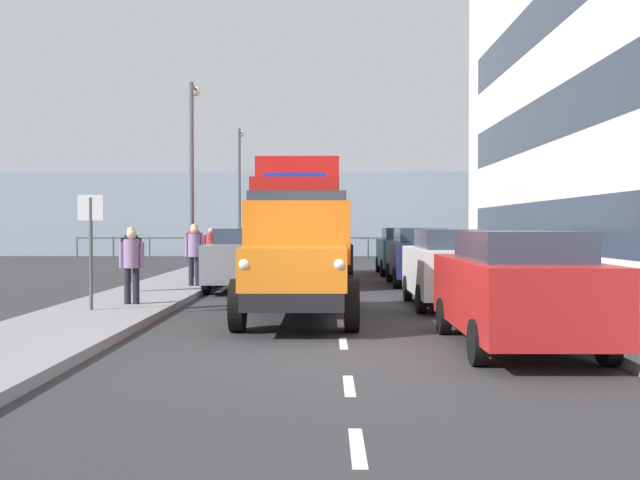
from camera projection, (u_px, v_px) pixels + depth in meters
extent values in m
plane|color=#2D2D30|center=(336.00, 288.00, 21.49)|extent=(80.00, 80.00, 0.00)
cube|color=gray|center=(498.00, 285.00, 21.44)|extent=(2.40, 39.70, 0.15)
cube|color=gray|center=(174.00, 285.00, 21.53)|extent=(2.40, 39.70, 0.15)
cube|color=silver|center=(357.00, 447.00, 6.03)|extent=(0.12, 1.10, 0.01)
cube|color=silver|center=(349.00, 385.00, 8.35)|extent=(0.12, 1.10, 0.01)
cube|color=silver|center=(343.00, 343.00, 11.34)|extent=(0.12, 1.10, 0.01)
cube|color=silver|center=(341.00, 323.00, 13.68)|extent=(0.12, 1.10, 0.01)
cube|color=silver|center=(338.00, 307.00, 16.44)|extent=(0.12, 1.10, 0.01)
cube|color=silver|center=(337.00, 295.00, 19.35)|extent=(0.12, 1.10, 0.01)
cube|color=silver|center=(336.00, 286.00, 21.98)|extent=(0.12, 1.10, 0.01)
cube|color=silver|center=(335.00, 280.00, 24.45)|extent=(0.12, 1.10, 0.01)
cube|color=silver|center=(334.00, 275.00, 26.85)|extent=(0.12, 1.10, 0.01)
cube|color=silver|center=(333.00, 271.00, 29.16)|extent=(0.12, 1.10, 0.01)
cube|color=silver|center=(333.00, 268.00, 31.82)|extent=(0.12, 1.10, 0.01)
cube|color=silver|center=(333.00, 265.00, 34.14)|extent=(0.12, 1.10, 0.01)
cube|color=silver|center=(332.00, 262.00, 36.61)|extent=(0.12, 1.10, 0.01)
cube|color=silver|center=(332.00, 260.00, 38.94)|extent=(0.12, 1.10, 0.01)
cube|color=#2D3847|center=(567.00, 226.00, 19.03)|extent=(0.08, 22.39, 1.40)
cube|color=#2D3847|center=(568.00, 108.00, 18.97)|extent=(0.08, 22.39, 1.40)
cube|color=#8C9EAD|center=(331.00, 214.00, 44.28)|extent=(80.00, 0.80, 5.00)
cylinder|color=#4C5156|center=(588.00, 248.00, 40.58)|extent=(0.08, 0.08, 1.20)
cylinder|color=#4C5156|center=(551.00, 248.00, 40.60)|extent=(0.08, 0.08, 1.20)
cylinder|color=#4C5156|center=(515.00, 248.00, 40.62)|extent=(0.08, 0.08, 1.20)
cylinder|color=#4C5156|center=(478.00, 248.00, 40.64)|extent=(0.08, 0.08, 1.20)
cylinder|color=#4C5156|center=(441.00, 248.00, 40.66)|extent=(0.08, 0.08, 1.20)
cylinder|color=#4C5156|center=(405.00, 248.00, 40.68)|extent=(0.08, 0.08, 1.20)
cylinder|color=#4C5156|center=(368.00, 248.00, 40.70)|extent=(0.08, 0.08, 1.20)
cylinder|color=#4C5156|center=(332.00, 248.00, 40.72)|extent=(0.08, 0.08, 1.20)
cylinder|color=#4C5156|center=(295.00, 248.00, 40.74)|extent=(0.08, 0.08, 1.20)
cylinder|color=#4C5156|center=(259.00, 248.00, 40.76)|extent=(0.08, 0.08, 1.20)
cylinder|color=#4C5156|center=(222.00, 248.00, 40.78)|extent=(0.08, 0.08, 1.20)
cylinder|color=#4C5156|center=(186.00, 248.00, 40.80)|extent=(0.08, 0.08, 1.20)
cylinder|color=#4C5156|center=(150.00, 248.00, 40.82)|extent=(0.08, 0.08, 1.20)
cylinder|color=#4C5156|center=(113.00, 248.00, 40.83)|extent=(0.08, 0.08, 1.20)
cylinder|color=#4C5156|center=(77.00, 248.00, 40.85)|extent=(0.08, 0.08, 1.20)
cube|color=#4C5156|center=(332.00, 238.00, 40.71)|extent=(28.00, 0.08, 0.08)
cube|color=black|center=(298.00, 288.00, 14.27)|extent=(1.64, 5.60, 0.30)
cube|color=orange|center=(294.00, 268.00, 12.41)|extent=(1.72, 1.90, 0.70)
cube|color=silver|center=(292.00, 273.00, 11.51)|extent=(1.16, 0.08, 0.56)
sphere|color=white|center=(339.00, 264.00, 11.50)|extent=(0.20, 0.20, 0.20)
sphere|color=white|center=(244.00, 264.00, 11.52)|extent=(0.20, 0.20, 0.20)
cube|color=orange|center=(298.00, 232.00, 13.91)|extent=(1.93, 1.34, 1.15)
cube|color=#2D3847|center=(298.00, 207.00, 13.90)|extent=(1.78, 1.23, 0.56)
cube|color=#2D2319|center=(301.00, 272.00, 15.61)|extent=(2.10, 2.80, 0.16)
cube|color=black|center=(349.00, 257.00, 15.59)|extent=(0.08, 2.80, 0.56)
cube|color=black|center=(253.00, 257.00, 15.61)|extent=(0.08, 2.80, 0.56)
cylinder|color=black|center=(352.00, 305.00, 12.58)|extent=(0.24, 0.90, 0.90)
cylinder|color=black|center=(238.00, 305.00, 12.60)|extent=(0.24, 0.90, 0.90)
cylinder|color=black|center=(347.00, 289.00, 15.80)|extent=(0.24, 0.90, 0.90)
cylinder|color=black|center=(256.00, 289.00, 15.82)|extent=(0.24, 0.90, 0.90)
cube|color=red|center=(295.00, 225.00, 21.04)|extent=(2.40, 2.21, 2.60)
cube|color=#2D3847|center=(295.00, 205.00, 21.03)|extent=(2.20, 2.04, 0.80)
cube|color=#1933B2|center=(295.00, 175.00, 21.02)|extent=(1.75, 0.20, 0.16)
cube|color=red|center=(301.00, 209.00, 25.03)|extent=(2.50, 5.95, 3.00)
cube|color=black|center=(300.00, 260.00, 24.12)|extent=(2.00, 8.07, 0.36)
cylinder|color=black|center=(336.00, 271.00, 21.14)|extent=(0.28, 1.04, 1.04)
cylinder|color=black|center=(255.00, 271.00, 21.16)|extent=(0.28, 1.04, 1.04)
cylinder|color=black|center=(335.00, 264.00, 24.75)|extent=(0.28, 1.04, 1.04)
cylinder|color=black|center=(266.00, 264.00, 24.78)|extent=(0.28, 1.04, 1.04)
cylinder|color=black|center=(334.00, 261.00, 26.88)|extent=(0.28, 1.04, 1.04)
cylinder|color=black|center=(271.00, 261.00, 26.90)|extent=(0.28, 1.04, 1.04)
cube|color=#B21E1E|center=(516.00, 294.00, 10.91)|extent=(1.76, 4.48, 1.00)
cube|color=#2D3847|center=(519.00, 246.00, 10.70)|extent=(1.44, 2.47, 0.42)
cylinder|color=black|center=(444.00, 316.00, 12.32)|extent=(0.18, 0.60, 0.60)
cylinder|color=black|center=(545.00, 316.00, 12.30)|extent=(0.18, 0.60, 0.60)
cylinder|color=black|center=(478.00, 342.00, 9.54)|extent=(0.18, 0.60, 0.60)
cylinder|color=black|center=(608.00, 343.00, 9.52)|extent=(0.18, 0.60, 0.60)
cube|color=white|center=(452.00, 271.00, 16.49)|extent=(1.77, 4.17, 1.00)
cube|color=#2D3847|center=(454.00, 239.00, 16.28)|extent=(1.45, 2.29, 0.42)
cylinder|color=black|center=(408.00, 288.00, 17.80)|extent=(0.18, 0.60, 0.60)
cylinder|color=black|center=(478.00, 288.00, 17.79)|extent=(0.18, 0.60, 0.60)
cylinder|color=black|center=(421.00, 299.00, 15.22)|extent=(0.18, 0.60, 0.60)
cylinder|color=black|center=(504.00, 299.00, 15.20)|extent=(0.18, 0.60, 0.60)
cube|color=navy|center=(419.00, 259.00, 22.51)|extent=(1.65, 3.88, 1.00)
cube|color=#2D3847|center=(419.00, 235.00, 22.30)|extent=(1.35, 2.13, 0.42)
cylinder|color=black|center=(389.00, 273.00, 23.73)|extent=(0.18, 0.60, 0.60)
cylinder|color=black|center=(438.00, 273.00, 23.72)|extent=(0.18, 0.60, 0.60)
cylinder|color=black|center=(396.00, 278.00, 21.33)|extent=(0.18, 0.60, 0.60)
cylinder|color=black|center=(451.00, 278.00, 21.31)|extent=(0.18, 0.60, 0.60)
cube|color=#1E6670|center=(402.00, 253.00, 27.50)|extent=(1.67, 3.94, 1.00)
cube|color=#2D3847|center=(403.00, 234.00, 27.29)|extent=(1.37, 2.17, 0.42)
cylinder|color=black|center=(378.00, 264.00, 28.74)|extent=(0.18, 0.60, 0.60)
cylinder|color=black|center=(419.00, 265.00, 28.73)|extent=(0.18, 0.60, 0.60)
cylinder|color=black|center=(383.00, 268.00, 26.30)|extent=(0.18, 0.60, 0.60)
cylinder|color=black|center=(428.00, 268.00, 26.28)|extent=(0.18, 0.60, 0.60)
cube|color=slate|center=(246.00, 261.00, 20.85)|extent=(1.88, 4.47, 1.00)
cube|color=#2D3847|center=(247.00, 236.00, 21.03)|extent=(1.54, 2.46, 0.42)
cylinder|color=black|center=(274.00, 283.00, 19.46)|extent=(0.18, 0.60, 0.60)
cylinder|color=black|center=(206.00, 283.00, 19.48)|extent=(0.18, 0.60, 0.60)
cylinder|color=black|center=(281.00, 276.00, 22.23)|extent=(0.18, 0.60, 0.60)
cylinder|color=black|center=(221.00, 276.00, 22.25)|extent=(0.18, 0.60, 0.60)
cylinder|color=black|center=(136.00, 286.00, 15.66)|extent=(0.14, 0.14, 0.76)
cylinder|color=black|center=(128.00, 286.00, 15.66)|extent=(0.14, 0.14, 0.76)
cylinder|color=gray|center=(132.00, 254.00, 15.64)|extent=(0.34, 0.34, 0.60)
cylinder|color=gray|center=(142.00, 255.00, 15.64)|extent=(0.09, 0.09, 0.55)
cylinder|color=gray|center=(121.00, 255.00, 15.65)|extent=(0.09, 0.09, 0.55)
sphere|color=tan|center=(132.00, 234.00, 15.64)|extent=(0.21, 0.21, 0.21)
cylinder|color=#4C473D|center=(135.00, 276.00, 18.64)|extent=(0.14, 0.14, 0.79)
cylinder|color=#4C473D|center=(128.00, 276.00, 18.64)|extent=(0.14, 0.14, 0.79)
cylinder|color=black|center=(131.00, 248.00, 18.62)|extent=(0.34, 0.34, 0.62)
cylinder|color=black|center=(140.00, 249.00, 18.62)|extent=(0.09, 0.09, 0.57)
cylinder|color=black|center=(122.00, 249.00, 18.63)|extent=(0.09, 0.09, 0.57)
sphere|color=tan|center=(131.00, 231.00, 18.62)|extent=(0.21, 0.21, 0.21)
cylinder|color=black|center=(198.00, 271.00, 20.45)|extent=(0.14, 0.14, 0.79)
cylinder|color=black|center=(191.00, 271.00, 20.46)|extent=(0.14, 0.14, 0.79)
cylinder|color=gray|center=(194.00, 245.00, 20.44)|extent=(0.34, 0.34, 0.63)
cylinder|color=gray|center=(202.00, 247.00, 20.44)|extent=(0.09, 0.09, 0.58)
cylinder|color=gray|center=(186.00, 247.00, 20.44)|extent=(0.09, 0.09, 0.58)
sphere|color=tan|center=(194.00, 230.00, 20.43)|extent=(0.21, 0.21, 0.21)
cylinder|color=#383342|center=(197.00, 265.00, 23.57)|extent=(0.14, 0.14, 0.83)
cylinder|color=#383342|center=(191.00, 265.00, 23.57)|extent=(0.14, 0.14, 0.83)
cylinder|color=maroon|center=(194.00, 241.00, 23.56)|extent=(0.34, 0.34, 0.66)
cylinder|color=maroon|center=(201.00, 242.00, 23.56)|extent=(0.09, 0.09, 0.60)
cylinder|color=maroon|center=(187.00, 242.00, 23.56)|extent=(0.09, 0.09, 0.60)
sphere|color=tan|center=(194.00, 227.00, 23.55)|extent=(0.22, 0.22, 0.22)
cylinder|color=#4C473D|center=(214.00, 262.00, 26.07)|extent=(0.14, 0.14, 0.76)
cylinder|color=#4C473D|center=(209.00, 262.00, 26.07)|extent=(0.14, 0.14, 0.76)
cylinder|color=maroon|center=(211.00, 242.00, 26.06)|extent=(0.34, 0.34, 0.61)
cylinder|color=maroon|center=(217.00, 243.00, 26.06)|extent=(0.09, 0.09, 0.56)
cylinder|color=maroon|center=(205.00, 243.00, 26.06)|extent=(0.09, 0.09, 0.56)
sphere|color=tan|center=(211.00, 231.00, 26.05)|extent=(0.21, 0.21, 0.21)
cylinder|color=#59595B|center=(192.00, 179.00, 24.14)|extent=(0.16, 0.16, 6.31)
cylinder|color=#59595B|center=(194.00, 88.00, 24.53)|extent=(0.10, 0.90, 0.10)
sphere|color=silver|center=(196.00, 92.00, 24.98)|extent=(0.32, 0.32, 0.32)
cylinder|color=#59595B|center=(239.00, 194.00, 36.98)|extent=(0.16, 0.16, 6.47)
cylinder|color=#59595B|center=(240.00, 132.00, 37.37)|extent=(0.10, 0.90, 0.10)
sphere|color=silver|center=(241.00, 134.00, 37.82)|extent=(0.32, 0.32, 0.32)
cylinder|color=#4C4C4C|center=(91.00, 254.00, 14.54)|extent=(0.07, 0.07, 2.20)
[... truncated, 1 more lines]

